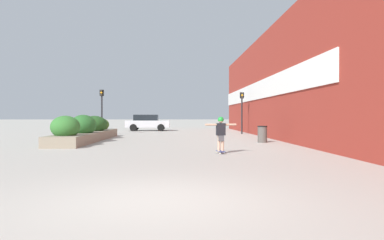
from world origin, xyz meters
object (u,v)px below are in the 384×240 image
at_px(skateboarder, 221,130).
at_px(traffic_light_right, 242,105).
at_px(traffic_light_left, 102,104).
at_px(trash_bin, 262,134).
at_px(car_center_left, 147,122).
at_px(skateboard, 221,152).
at_px(car_leftmost, 314,122).

xyz_separation_m(skateboarder, traffic_light_right, (3.27, 14.64, 1.33)).
distance_m(traffic_light_left, traffic_light_right, 10.38).
bearing_deg(trash_bin, car_center_left, 114.56).
bearing_deg(traffic_light_left, car_center_left, 67.86).
bearing_deg(trash_bin, traffic_light_right, 86.72).
height_order(traffic_light_left, traffic_light_right, traffic_light_left).
relative_size(traffic_light_left, traffic_light_right, 1.04).
xyz_separation_m(skateboard, traffic_light_right, (3.27, 14.64, 2.09)).
height_order(skateboarder, trash_bin, skateboarder).
bearing_deg(traffic_light_left, traffic_light_right, 2.35).
relative_size(skateboarder, car_center_left, 0.31).
relative_size(car_center_left, traffic_light_right, 1.26).
distance_m(skateboard, traffic_light_right, 15.15).
xyz_separation_m(skateboarder, traffic_light_left, (-7.11, 14.22, 1.41)).
bearing_deg(skateboarder, traffic_light_right, 67.60).
bearing_deg(car_center_left, car_leftmost, 86.47).
bearing_deg(traffic_light_right, car_leftmost, 35.86).
bearing_deg(car_center_left, traffic_light_left, -22.14).
bearing_deg(skateboard, skateboarder, 170.19).
relative_size(skateboard, car_center_left, 0.16).
distance_m(skateboarder, traffic_light_right, 15.06).
xyz_separation_m(skateboarder, car_leftmost, (10.79, 20.08, -0.02)).
bearing_deg(skateboarder, car_center_left, 91.86).
relative_size(skateboard, traffic_light_left, 0.19).
distance_m(car_leftmost, traffic_light_left, 18.88).
bearing_deg(car_center_left, trash_bin, 24.56).
bearing_deg(traffic_light_right, car_center_left, 140.08).
bearing_deg(car_leftmost, skateboard, 151.75).
relative_size(trash_bin, car_center_left, 0.21).
relative_size(skateboarder, traffic_light_left, 0.38).
xyz_separation_m(trash_bin, car_center_left, (-7.09, 15.51, 0.35)).
bearing_deg(traffic_light_left, skateboard, -63.45).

